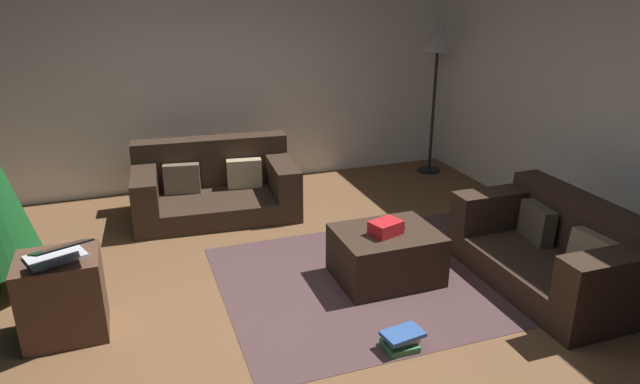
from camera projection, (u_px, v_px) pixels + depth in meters
The scene contains 12 objects.
ground_plane at pixel (277, 325), 3.94m from camera, with size 6.40×6.40×0.00m, color brown.
rear_partition at pixel (198, 73), 6.25m from camera, with size 6.40×0.12×2.60m, color silver.
couch_left at pixel (215, 186), 5.82m from camera, with size 1.67×1.07×0.72m.
couch_right at pixel (558, 251), 4.40m from camera, with size 0.88×1.52×0.68m.
ottoman at pixel (386, 255), 4.50m from camera, with size 0.79×0.63×0.41m, color #332319.
gift_box at pixel (386, 228), 4.37m from camera, with size 0.24×0.17×0.11m, color red.
tv_remote at pixel (397, 225), 4.52m from camera, with size 0.05×0.16×0.02m, color black.
side_table at pixel (63, 296), 3.75m from camera, with size 0.52×0.44×0.57m, color #4C3323.
laptop at pixel (57, 253), 3.58m from camera, with size 0.47×0.51×0.19m.
book_stack at pixel (401, 339), 3.68m from camera, with size 0.29×0.20×0.12m.
corner_lamp at pixel (437, 52), 6.62m from camera, with size 0.36×0.36×1.72m.
area_rug at pixel (385, 277), 4.57m from camera, with size 2.60×2.00×0.01m, color #493132.
Camera 1 is at (-0.85, -3.26, 2.26)m, focal length 31.67 mm.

